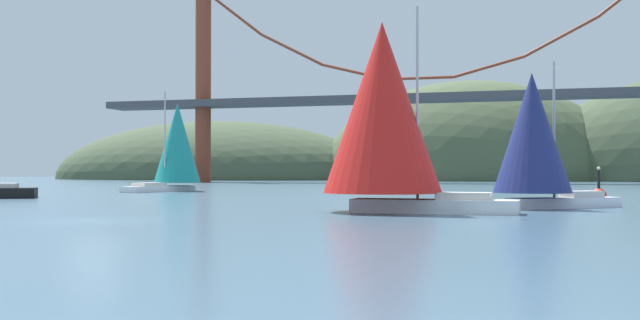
{
  "coord_description": "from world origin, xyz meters",
  "views": [
    {
      "loc": [
        17.55,
        -27.22,
        2.13
      ],
      "look_at": [
        0.0,
        34.56,
        3.02
      ],
      "focal_mm": 41.54,
      "sensor_mm": 36.0,
      "label": 1
    }
  ],
  "objects_px": {
    "sailboat_teal_sail": "(176,146)",
    "sailboat_navy_sail": "(534,137)",
    "channel_buoy": "(599,195)",
    "sailboat_red_spinnaker": "(384,111)"
  },
  "relations": [
    {
      "from": "channel_buoy",
      "to": "sailboat_teal_sail",
      "type": "bearing_deg",
      "value": 162.29
    },
    {
      "from": "sailboat_navy_sail",
      "to": "sailboat_red_spinnaker",
      "type": "bearing_deg",
      "value": -142.27
    },
    {
      "from": "sailboat_navy_sail",
      "to": "channel_buoy",
      "type": "distance_m",
      "value": 14.3
    },
    {
      "from": "sailboat_teal_sail",
      "to": "sailboat_red_spinnaker",
      "type": "bearing_deg",
      "value": -48.72
    },
    {
      "from": "sailboat_red_spinnaker",
      "to": "sailboat_teal_sail",
      "type": "bearing_deg",
      "value": 131.28
    },
    {
      "from": "sailboat_teal_sail",
      "to": "channel_buoy",
      "type": "bearing_deg",
      "value": -17.71
    },
    {
      "from": "sailboat_teal_sail",
      "to": "sailboat_red_spinnaker",
      "type": "height_order",
      "value": "sailboat_red_spinnaker"
    },
    {
      "from": "sailboat_teal_sail",
      "to": "channel_buoy",
      "type": "relative_size",
      "value": 3.79
    },
    {
      "from": "sailboat_teal_sail",
      "to": "sailboat_navy_sail",
      "type": "bearing_deg",
      "value": -36.36
    },
    {
      "from": "sailboat_teal_sail",
      "to": "sailboat_navy_sail",
      "type": "distance_m",
      "value": 43.28
    }
  ]
}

